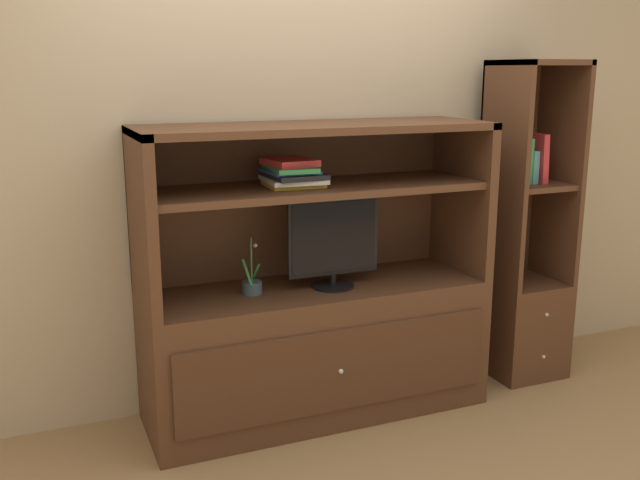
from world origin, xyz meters
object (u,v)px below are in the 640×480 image
(magazine_stack, at_px, (292,173))
(bookshelf_tall, at_px, (523,273))
(upright_book_row, at_px, (524,161))
(media_console, at_px, (316,322))
(potted_plant, at_px, (252,286))
(tv_monitor, at_px, (333,241))

(magazine_stack, distance_m, bookshelf_tall, 1.57)
(bookshelf_tall, bearing_deg, magazine_stack, -179.71)
(upright_book_row, bearing_deg, media_console, 179.78)
(magazine_stack, bearing_deg, bookshelf_tall, 0.29)
(magazine_stack, height_order, bookshelf_tall, bookshelf_tall)
(potted_plant, bearing_deg, magazine_stack, 0.13)
(bookshelf_tall, bearing_deg, tv_monitor, -177.19)
(media_console, height_order, upright_book_row, media_console)
(media_console, relative_size, tv_monitor, 3.63)
(media_console, distance_m, bookshelf_tall, 1.30)
(tv_monitor, distance_m, upright_book_row, 1.22)
(tv_monitor, relative_size, bookshelf_tall, 0.27)
(potted_plant, height_order, magazine_stack, magazine_stack)
(media_console, relative_size, upright_book_row, 6.38)
(upright_book_row, bearing_deg, bookshelf_tall, 11.98)
(media_console, distance_m, magazine_stack, 0.78)
(potted_plant, relative_size, magazine_stack, 0.84)
(magazine_stack, relative_size, upright_book_row, 1.21)
(potted_plant, xyz_separation_m, upright_book_row, (1.58, -0.00, 0.54))
(upright_book_row, bearing_deg, magazine_stack, 179.83)
(magazine_stack, xyz_separation_m, bookshelf_tall, (1.42, 0.01, -0.66))
(potted_plant, distance_m, magazine_stack, 0.58)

